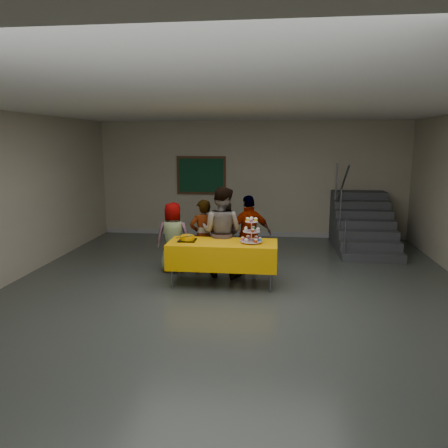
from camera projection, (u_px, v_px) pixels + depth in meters
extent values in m
plane|color=#4C514C|center=(232.00, 304.00, 6.78)|extent=(10.00, 10.00, 0.00)
cube|color=#A9A188|center=(251.00, 180.00, 11.38)|extent=(8.00, 0.04, 3.00)
cube|color=#A9A188|center=(98.00, 410.00, 1.63)|extent=(8.00, 0.04, 3.00)
cube|color=silver|center=(232.00, 105.00, 6.22)|extent=(8.00, 10.00, 0.04)
cube|color=#999999|center=(250.00, 234.00, 11.63)|extent=(7.90, 0.03, 0.12)
cylinder|color=#595960|center=(172.00, 268.00, 7.43)|extent=(0.04, 0.04, 0.73)
cylinder|color=#595960|center=(271.00, 271.00, 7.24)|extent=(0.04, 0.04, 0.73)
cylinder|color=#595960|center=(179.00, 259.00, 8.00)|extent=(0.04, 0.04, 0.73)
cylinder|color=#595960|center=(271.00, 262.00, 7.80)|extent=(0.04, 0.04, 0.73)
cube|color=#595960|center=(223.00, 244.00, 7.55)|extent=(1.80, 0.70, 0.02)
cube|color=#FFAD05|center=(223.00, 254.00, 7.58)|extent=(1.88, 0.78, 0.44)
cylinder|color=silver|center=(251.00, 242.00, 7.49)|extent=(0.18, 0.18, 0.01)
cylinder|color=silver|center=(251.00, 231.00, 7.45)|extent=(0.02, 0.02, 0.42)
cylinder|color=silver|center=(251.00, 241.00, 7.48)|extent=(0.38, 0.38, 0.01)
cylinder|color=silver|center=(251.00, 231.00, 7.45)|extent=(0.30, 0.30, 0.01)
cylinder|color=silver|center=(252.00, 222.00, 7.42)|extent=(0.22, 0.22, 0.01)
cube|color=black|center=(187.00, 240.00, 7.63)|extent=(0.30, 0.30, 0.02)
cylinder|color=#FFAB00|center=(187.00, 238.00, 7.62)|extent=(0.25, 0.25, 0.07)
ellipsoid|color=#FFAB00|center=(187.00, 236.00, 7.62)|extent=(0.25, 0.25, 0.05)
ellipsoid|color=white|center=(189.00, 235.00, 7.57)|extent=(0.08, 0.08, 0.02)
cube|color=silver|center=(185.00, 237.00, 7.49)|extent=(0.30, 0.16, 0.04)
imported|color=slate|center=(173.00, 237.00, 8.36)|extent=(0.68, 0.46, 1.35)
imported|color=slate|center=(203.00, 236.00, 8.30)|extent=(0.61, 0.52, 1.41)
imported|color=slate|center=(222.00, 232.00, 8.04)|extent=(0.96, 0.84, 1.67)
imported|color=slate|center=(249.00, 235.00, 8.24)|extent=(0.95, 0.68, 1.50)
cube|color=#424447|center=(373.00, 257.00, 9.14)|extent=(1.30, 0.30, 0.18)
cube|color=#424447|center=(370.00, 250.00, 9.41)|extent=(1.30, 0.30, 0.36)
cube|color=#424447|center=(368.00, 243.00, 9.69)|extent=(1.30, 0.30, 0.54)
cube|color=#424447|center=(365.00, 236.00, 9.97)|extent=(1.30, 0.30, 0.72)
cube|color=#424447|center=(363.00, 229.00, 10.24)|extent=(1.30, 0.30, 0.90)
cube|color=#424447|center=(361.00, 223.00, 10.52)|extent=(1.30, 0.30, 1.08)
cube|color=#424447|center=(359.00, 217.00, 10.79)|extent=(1.30, 0.30, 1.26)
cube|color=#424447|center=(356.00, 215.00, 11.09)|extent=(1.30, 0.30, 1.26)
cylinder|color=#595960|center=(345.00, 240.00, 9.09)|extent=(0.04, 0.04, 0.90)
cylinder|color=#595960|center=(341.00, 209.00, 9.77)|extent=(0.04, 0.04, 0.90)
cylinder|color=#595960|center=(336.00, 181.00, 10.55)|extent=(0.04, 0.04, 0.90)
cylinder|color=#595960|center=(341.00, 189.00, 9.74)|extent=(0.04, 1.85, 1.20)
cube|color=#472B16|center=(201.00, 175.00, 11.49)|extent=(1.30, 0.04, 1.00)
cube|color=#144025|center=(201.00, 175.00, 11.46)|extent=(1.18, 0.02, 0.88)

